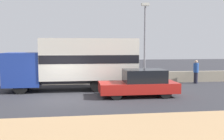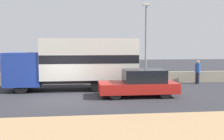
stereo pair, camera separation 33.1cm
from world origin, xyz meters
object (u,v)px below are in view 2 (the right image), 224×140
Objects in this scene: box_truck at (78,62)px; car_hatchback at (140,83)px; street_lamp at (146,37)px; pedestrian at (198,72)px.

car_hatchback is (3.64, -2.63, -1.13)m from box_truck.
street_lamp is at bearing -108.06° from car_hatchback.
pedestrian is at bearing 1.85° from street_lamp.
car_hatchback is 2.47× the size of pedestrian.
street_lamp is at bearing -161.42° from box_truck.
street_lamp is 3.33× the size of pedestrian.
street_lamp is 5.01m from pedestrian.
box_truck reaches higher than pedestrian.
pedestrian is at bearing -168.83° from box_truck.
street_lamp is 0.72× the size of box_truck.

